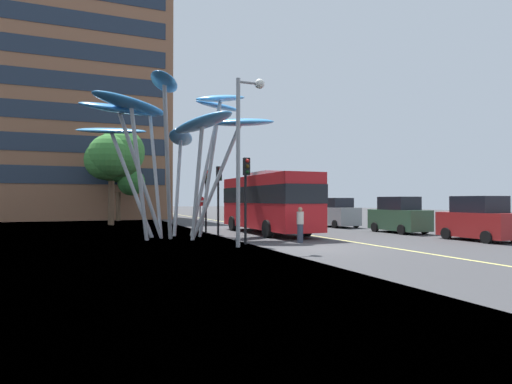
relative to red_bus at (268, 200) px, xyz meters
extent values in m
cube|color=#38383A|center=(-1.11, -7.96, -2.08)|extent=(120.00, 240.00, 0.10)
cube|color=gray|center=(-11.23, -7.96, -2.06)|extent=(16.00, 240.00, 0.05)
cube|color=#E0D666|center=(1.77, -7.96, -2.04)|extent=(0.16, 144.00, 0.01)
cube|color=red|center=(0.00, 0.00, -0.12)|extent=(2.46, 9.85, 3.13)
cube|color=black|center=(0.00, 0.00, 0.32)|extent=(2.49, 9.95, 1.00)
cube|color=yellow|center=(-0.03, 4.85, 1.15)|extent=(1.32, 0.11, 0.36)
cube|color=#B2B2B7|center=(0.00, 0.00, 1.57)|extent=(1.82, 3.45, 0.24)
cylinder|color=black|center=(1.18, 3.05, -1.55)|extent=(0.29, 0.96, 0.96)
cylinder|color=black|center=(-1.22, 3.04, -1.55)|extent=(0.29, 0.96, 0.96)
cylinder|color=black|center=(1.22, -2.70, -1.55)|extent=(0.29, 0.96, 0.96)
cylinder|color=black|center=(-1.18, -2.72, -1.55)|extent=(0.29, 0.96, 0.96)
cylinder|color=#9EA0A5|center=(-3.85, -0.84, 1.87)|extent=(1.41, 0.25, 7.84)
ellipsoid|color=#4CA3E5|center=(-3.25, -0.82, 5.78)|extent=(3.00, 1.80, 0.99)
cylinder|color=#9EA0A5|center=(-3.68, 0.69, 1.90)|extent=(2.33, 1.69, 7.92)
ellipsoid|color=#2D7FD1|center=(-2.65, 1.40, 5.83)|extent=(4.15, 3.46, 0.79)
cylinder|color=#9EA0A5|center=(-5.31, 0.98, 0.90)|extent=(1.06, 2.40, 5.94)
ellipsoid|color=#4299E0|center=(-4.90, 2.06, 3.83)|extent=(2.61, 4.10, 0.97)
cylinder|color=#9EA0A5|center=(-6.51, 1.69, 1.66)|extent=(0.61, 2.23, 7.43)
ellipsoid|color=#388EDB|center=(-6.70, 2.69, 5.35)|extent=(2.16, 3.43, 0.75)
cylinder|color=#9EA0A5|center=(-8.03, 0.14, 0.89)|extent=(2.34, 1.36, 5.92)
ellipsoid|color=#4CA3E5|center=(-9.07, 0.69, 3.81)|extent=(4.19, 3.08, 0.72)
cylinder|color=#9EA0A5|center=(-7.70, -1.27, 1.27)|extent=(2.48, 0.71, 6.68)
ellipsoid|color=#388EDB|center=(-8.83, -1.51, 4.58)|extent=(4.07, 2.39, 0.90)
cylinder|color=#9EA0A5|center=(-7.87, -2.19, 1.32)|extent=(1.15, 0.87, 6.74)
ellipsoid|color=#388EDB|center=(-8.31, -2.48, 4.67)|extent=(4.42, 3.68, 0.79)
cylinder|color=#9EA0A5|center=(-6.60, -2.90, 1.69)|extent=(1.06, 2.99, 7.53)
ellipsoid|color=#388EDB|center=(-7.01, -4.28, 5.42)|extent=(2.02, 3.25, 0.59)
cylinder|color=#9EA0A5|center=(-5.09, -2.85, 0.92)|extent=(0.60, 0.95, 5.93)
ellipsoid|color=#4CA3E5|center=(-4.92, -3.19, 3.87)|extent=(3.16, 4.31, 1.04)
cylinder|color=#9EA0A5|center=(-3.87, -2.20, 1.03)|extent=(2.49, 1.60, 6.21)
ellipsoid|color=#4299E0|center=(-2.76, -2.87, 4.10)|extent=(3.77, 3.08, 0.65)
cylinder|color=black|center=(-3.48, -5.50, -0.05)|extent=(0.12, 0.12, 3.98)
cube|color=black|center=(-3.48, -5.64, 1.54)|extent=(0.28, 0.24, 0.80)
sphere|color=red|center=(-3.48, -5.77, 1.80)|extent=(0.18, 0.18, 0.18)
sphere|color=#3A2707|center=(-3.48, -5.77, 1.54)|extent=(0.18, 0.18, 0.18)
sphere|color=black|center=(-3.48, -5.77, 1.28)|extent=(0.18, 0.18, 0.18)
cylinder|color=black|center=(-3.34, -0.67, -0.07)|extent=(0.12, 0.12, 3.93)
cube|color=black|center=(-3.34, -0.81, 1.50)|extent=(0.28, 0.24, 0.80)
sphere|color=#390706|center=(-3.34, -0.94, 1.76)|extent=(0.18, 0.18, 0.18)
sphere|color=orange|center=(-3.34, -0.94, 1.50)|extent=(0.18, 0.18, 0.18)
sphere|color=black|center=(-3.34, -0.94, 1.24)|extent=(0.18, 0.18, 0.18)
cylinder|color=black|center=(-3.44, 1.59, -0.10)|extent=(0.12, 0.12, 3.87)
cube|color=black|center=(-3.44, 1.45, 1.44)|extent=(0.28, 0.24, 0.80)
sphere|color=red|center=(-3.44, 1.32, 1.70)|extent=(0.18, 0.18, 0.18)
sphere|color=#3A2707|center=(-3.44, 1.32, 1.44)|extent=(0.18, 0.18, 0.18)
sphere|color=black|center=(-3.44, 1.32, 1.18)|extent=(0.18, 0.18, 0.18)
cube|color=maroon|center=(8.03, -8.19, -1.24)|extent=(1.86, 3.89, 1.23)
cube|color=black|center=(8.03, -8.19, -0.21)|extent=(1.71, 2.14, 0.83)
cylinder|color=black|center=(8.96, -6.99, -1.73)|extent=(0.20, 0.60, 0.60)
cylinder|color=black|center=(7.10, -6.99, -1.73)|extent=(0.20, 0.60, 0.60)
cylinder|color=black|center=(7.10, -9.40, -1.73)|extent=(0.20, 0.60, 0.60)
cube|color=#2D5138|center=(7.80, -2.54, -1.23)|extent=(1.72, 4.04, 1.25)
cube|color=black|center=(7.80, -2.54, -0.19)|extent=(1.58, 2.22, 0.81)
cylinder|color=black|center=(8.66, -1.29, -1.73)|extent=(0.20, 0.60, 0.60)
cylinder|color=black|center=(6.95, -1.29, -1.73)|extent=(0.20, 0.60, 0.60)
cylinder|color=black|center=(8.66, -3.79, -1.73)|extent=(0.20, 0.60, 0.60)
cylinder|color=black|center=(6.95, -3.79, -1.73)|extent=(0.20, 0.60, 0.60)
cube|color=gray|center=(7.34, 3.83, -1.20)|extent=(1.79, 3.91, 1.30)
cube|color=black|center=(7.34, 3.83, -0.19)|extent=(1.65, 2.15, 0.71)
cylinder|color=black|center=(8.23, 5.05, -1.73)|extent=(0.20, 0.60, 0.60)
cylinder|color=black|center=(6.44, 5.05, -1.73)|extent=(0.20, 0.60, 0.60)
cylinder|color=black|center=(8.23, 2.62, -1.73)|extent=(0.20, 0.60, 0.60)
cylinder|color=black|center=(6.44, 2.62, -1.73)|extent=(0.20, 0.60, 0.60)
cylinder|color=gray|center=(-4.19, -6.51, 1.64)|extent=(0.18, 0.18, 7.35)
cylinder|color=gray|center=(-3.69, -6.51, 5.17)|extent=(1.01, 0.12, 0.12)
sphere|color=silver|center=(-3.18, -6.51, 5.17)|extent=(0.44, 0.44, 0.44)
cylinder|color=brown|center=(-8.35, 12.96, -0.23)|extent=(0.49, 0.49, 3.60)
sphere|color=#387A33|center=(-8.88, 12.07, 3.20)|extent=(3.22, 3.22, 3.22)
sphere|color=#387A33|center=(-7.87, 11.93, 3.49)|extent=(3.15, 3.15, 3.15)
sphere|color=#387A33|center=(-8.54, 11.76, 3.49)|extent=(3.45, 3.45, 3.45)
sphere|color=#387A33|center=(-7.65, 12.79, 3.97)|extent=(3.91, 3.91, 3.91)
sphere|color=#387A33|center=(-7.73, 12.45, 3.76)|extent=(3.78, 3.78, 3.78)
cylinder|color=brown|center=(-7.29, 20.04, -0.62)|extent=(0.43, 0.43, 2.82)
sphere|color=#2D6B2D|center=(-7.72, 19.01, 3.43)|extent=(3.49, 3.49, 3.49)
sphere|color=#2D6B2D|center=(-6.18, 18.97, 1.75)|extent=(2.63, 2.63, 2.63)
sphere|color=#2D6B2D|center=(-7.10, 20.63, 3.37)|extent=(3.02, 3.02, 3.02)
cylinder|color=#2D3342|center=(-0.76, -5.71, -1.59)|extent=(0.29, 0.29, 0.88)
cylinder|color=#B2A89E|center=(-0.76, -5.71, -0.85)|extent=(0.34, 0.34, 0.60)
sphere|color=#937056|center=(-0.76, -5.71, -0.44)|extent=(0.22, 0.22, 0.22)
cylinder|color=gray|center=(-3.92, 1.16, -0.90)|extent=(0.08, 0.08, 2.26)
cylinder|color=red|center=(-3.92, 1.13, -0.07)|extent=(0.60, 0.03, 0.60)
cube|color=white|center=(-3.92, 1.10, -0.07)|extent=(0.40, 0.04, 0.11)
cube|color=brown|center=(-15.61, 28.38, 10.29)|extent=(27.82, 13.86, 24.64)
cube|color=#1E2838|center=(-15.61, 21.43, 2.43)|extent=(26.15, 0.08, 1.72)
cube|color=#1E2838|center=(-15.61, 21.43, 5.51)|extent=(26.15, 0.08, 1.72)
cube|color=#1E2838|center=(-15.61, 21.43, 8.59)|extent=(26.15, 0.08, 1.72)
cube|color=#1E2838|center=(-15.61, 21.43, 11.67)|extent=(26.15, 0.08, 1.72)
cube|color=#1E2838|center=(-15.61, 21.43, 14.75)|extent=(26.15, 0.08, 1.72)
cube|color=#1E2838|center=(-15.61, 21.43, 17.83)|extent=(26.15, 0.08, 1.72)
camera|label=1|loc=(-10.38, -24.08, 0.00)|focal=30.18mm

